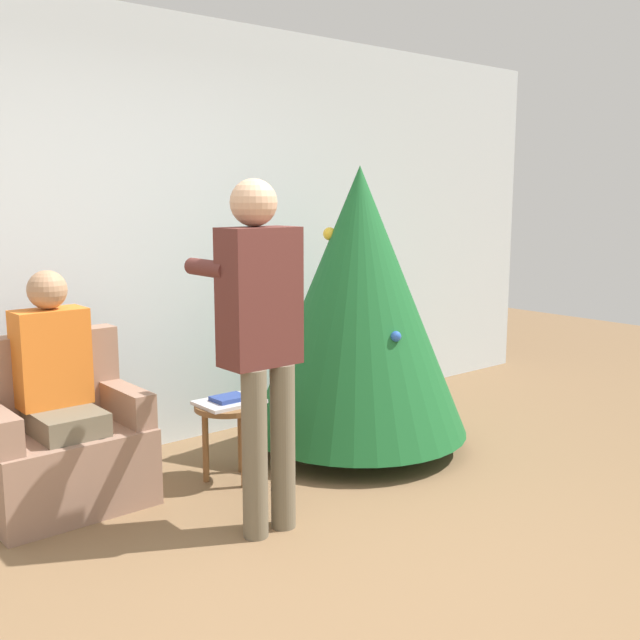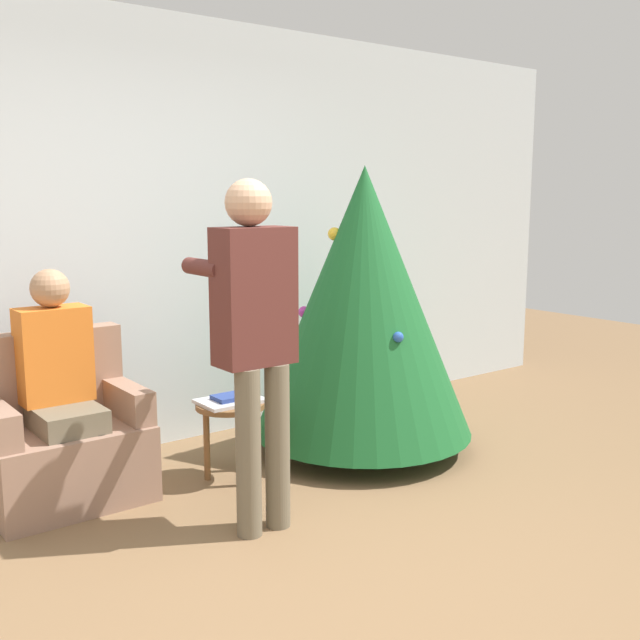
% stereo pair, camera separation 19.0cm
% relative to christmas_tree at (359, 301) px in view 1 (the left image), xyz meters
% --- Properties ---
extents(ground_plane, '(14.00, 14.00, 0.00)m').
position_rel_christmas_tree_xyz_m(ground_plane, '(-1.25, -1.35, -0.95)').
color(ground_plane, brown).
extents(wall_back, '(8.00, 0.06, 2.70)m').
position_rel_christmas_tree_xyz_m(wall_back, '(-1.25, 0.88, 0.40)').
color(wall_back, silver).
rests_on(wall_back, ground_plane).
extents(christmas_tree, '(1.37, 1.37, 1.78)m').
position_rel_christmas_tree_xyz_m(christmas_tree, '(0.00, 0.00, 0.00)').
color(christmas_tree, brown).
rests_on(christmas_tree, ground_plane).
extents(armchair, '(0.79, 0.60, 0.88)m').
position_rel_christmas_tree_xyz_m(armchair, '(-1.78, 0.35, -0.63)').
color(armchair, '#93705B').
rests_on(armchair, ground_plane).
extents(person_seated, '(0.36, 0.46, 1.22)m').
position_rel_christmas_tree_xyz_m(person_seated, '(-1.78, 0.33, -0.28)').
color(person_seated, '#6B604C').
rests_on(person_seated, ground_plane).
extents(person_standing, '(0.39, 0.57, 1.67)m').
position_rel_christmas_tree_xyz_m(person_standing, '(-1.15, -0.56, 0.05)').
color(person_standing, '#6B604C').
rests_on(person_standing, ground_plane).
extents(side_stool, '(0.39, 0.39, 0.45)m').
position_rel_christmas_tree_xyz_m(side_stool, '(-0.93, 0.06, -0.57)').
color(side_stool, brown).
rests_on(side_stool, ground_plane).
extents(laptop, '(0.35, 0.26, 0.02)m').
position_rel_christmas_tree_xyz_m(laptop, '(-0.93, 0.06, -0.49)').
color(laptop, silver).
rests_on(laptop, side_stool).
extents(book, '(0.19, 0.14, 0.02)m').
position_rel_christmas_tree_xyz_m(book, '(-0.93, 0.06, -0.47)').
color(book, navy).
rests_on(book, laptop).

